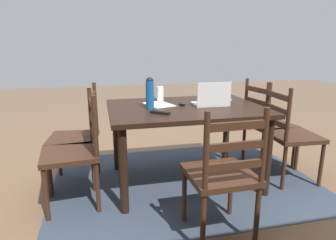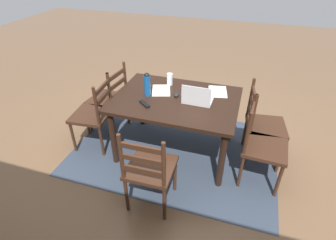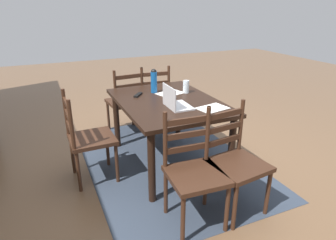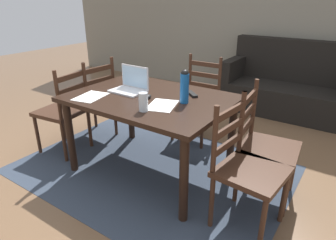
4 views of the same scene
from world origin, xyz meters
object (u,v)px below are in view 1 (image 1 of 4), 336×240
at_px(chair_right_near, 78,137).
at_px(water_bottle, 150,93).
at_px(chair_left_near, 267,124).
at_px(computer_mouse, 182,103).
at_px(dining_table, 185,116).
at_px(chair_right_far, 75,152).
at_px(tv_remote, 160,113).
at_px(chair_left_far, 290,135).
at_px(drinking_glass, 160,94).
at_px(laptop, 212,100).
at_px(chair_far_head, 222,175).

xyz_separation_m(chair_right_near, water_bottle, (-0.66, 0.23, 0.44)).
xyz_separation_m(chair_left_near, computer_mouse, (1.01, 0.14, 0.31)).
bearing_deg(dining_table, chair_right_far, 11.41).
xyz_separation_m(chair_right_near, tv_remote, (-0.70, 0.44, 0.30)).
relative_size(chair_left_far, chair_left_near, 1.00).
bearing_deg(drinking_glass, laptop, 140.82).
height_order(chair_left_far, drinking_glass, chair_left_far).
distance_m(dining_table, chair_right_near, 1.03).
height_order(chair_right_far, water_bottle, water_bottle).
bearing_deg(drinking_glass, chair_right_near, 7.74).
bearing_deg(computer_mouse, chair_left_far, 156.98).
xyz_separation_m(chair_left_far, drinking_glass, (1.17, -0.51, 0.36)).
bearing_deg(chair_far_head, tv_remote, -65.57).
bearing_deg(chair_left_far, computer_mouse, -14.64).
xyz_separation_m(chair_right_near, chair_left_near, (-1.98, 0.00, 0.00)).
height_order(dining_table, chair_left_far, chair_left_far).
distance_m(chair_right_near, computer_mouse, 1.03).
relative_size(chair_right_near, computer_mouse, 9.50).
distance_m(dining_table, computer_mouse, 0.13).
bearing_deg(chair_left_near, chair_far_head, 47.47).
distance_m(chair_right_far, chair_right_near, 0.40).
bearing_deg(laptop, chair_right_far, 7.80).
xyz_separation_m(chair_left_near, drinking_glass, (1.17, -0.11, 0.36)).
distance_m(dining_table, drinking_glass, 0.39).
bearing_deg(laptop, chair_left_far, 167.11).
bearing_deg(drinking_glass, chair_right_far, 32.02).
height_order(chair_left_near, tv_remote, chair_left_near).
bearing_deg(computer_mouse, dining_table, 95.20).
distance_m(chair_far_head, chair_left_near, 1.47).
relative_size(chair_far_head, drinking_glass, 6.47).
bearing_deg(chair_left_near, dining_table, 11.33).
height_order(chair_left_far, computer_mouse, chair_left_far).
distance_m(chair_far_head, tv_remote, 0.77).
height_order(chair_right_near, chair_far_head, same).
distance_m(chair_left_near, tv_remote, 1.39).
xyz_separation_m(chair_right_far, chair_far_head, (-0.99, 0.68, 0.00)).
bearing_deg(water_bottle, drinking_glass, -115.56).
xyz_separation_m(chair_left_near, water_bottle, (1.33, 0.23, 0.44)).
distance_m(dining_table, laptop, 0.29).
bearing_deg(drinking_glass, dining_table, 119.25).
height_order(chair_left_far, chair_left_near, same).
xyz_separation_m(water_bottle, computer_mouse, (-0.32, -0.09, -0.13)).
height_order(drinking_glass, tv_remote, drinking_glass).
bearing_deg(laptop, dining_table, -7.14).
height_order(chair_right_near, water_bottle, water_bottle).
bearing_deg(chair_right_far, chair_left_far, 179.96).
distance_m(chair_left_far, chair_far_head, 1.20).
xyz_separation_m(chair_far_head, water_bottle, (0.34, -0.85, 0.44)).
height_order(water_bottle, computer_mouse, water_bottle).
bearing_deg(drinking_glass, chair_left_far, 156.27).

